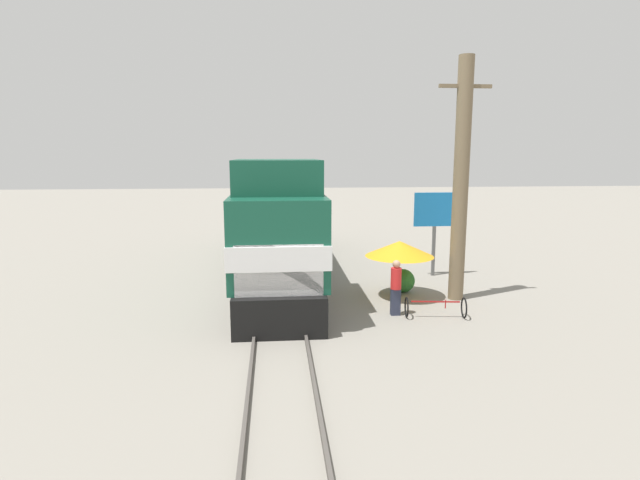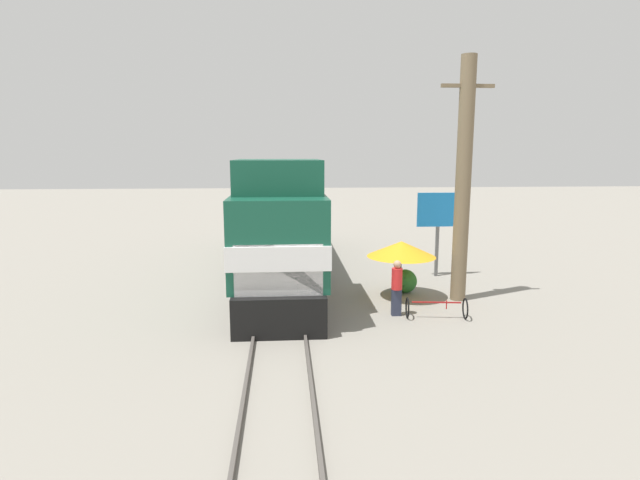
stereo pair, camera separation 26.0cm
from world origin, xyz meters
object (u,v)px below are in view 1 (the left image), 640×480
object	(u,v)px
billboard_sign	(435,215)
person_bystander	(396,285)
utility_pole	(461,181)
vendor_umbrella	(400,249)
locomotive	(277,226)
bicycle	(435,307)

from	to	relation	value
billboard_sign	person_bystander	bearing A→B (deg)	-119.45
utility_pole	person_bystander	size ratio (longest dim) A/B	4.63
utility_pole	vendor_umbrella	bearing A→B (deg)	169.89
utility_pole	person_bystander	xyz separation A→B (m)	(-2.58, -1.61, -3.21)
utility_pole	billboard_sign	distance (m)	3.81
locomotive	billboard_sign	size ratio (longest dim) A/B	4.76
utility_pole	bicycle	xyz separation A→B (m)	(-1.39, -1.99, -3.85)
locomotive	person_bystander	world-z (taller)	locomotive
locomotive	vendor_umbrella	xyz separation A→B (m)	(4.30, -3.98, -0.31)
locomotive	bicycle	distance (m)	8.19
locomotive	vendor_umbrella	world-z (taller)	locomotive
person_bystander	billboard_sign	bearing A→B (deg)	60.55
bicycle	billboard_sign	bearing A→B (deg)	-10.05
locomotive	utility_pole	distance (m)	7.92
utility_pole	bicycle	distance (m)	4.55
vendor_umbrella	billboard_sign	bearing A→B (deg)	53.80
vendor_umbrella	person_bystander	xyz separation A→B (m)	(-0.59, -1.96, -0.80)
person_bystander	bicycle	xyz separation A→B (m)	(1.19, -0.38, -0.64)
billboard_sign	person_bystander	size ratio (longest dim) A/B	1.96
utility_pole	bicycle	world-z (taller)	utility_pole
vendor_umbrella	billboard_sign	size ratio (longest dim) A/B	0.69
locomotive	utility_pole	xyz separation A→B (m)	(6.29, -4.33, 2.10)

